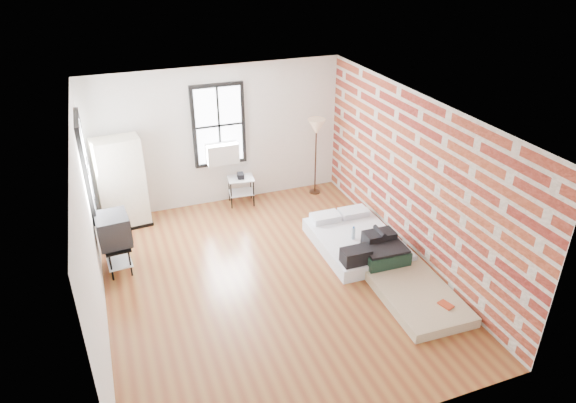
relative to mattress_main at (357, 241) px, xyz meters
name	(u,v)px	position (x,y,z in m)	size (l,w,h in m)	color
ground	(270,281)	(-1.74, -0.36, -0.16)	(6.00, 6.00, 0.00)	brown
room_shell	(274,172)	(-1.51, 0.00, 1.58)	(5.02, 6.02, 2.80)	silver
mattress_main	(357,241)	(0.00, 0.00, 0.00)	(1.36, 1.83, 0.58)	silver
mattress_bare	(405,281)	(0.19, -1.28, -0.03)	(1.12, 2.02, 0.43)	tan
wardrobe	(121,184)	(-3.71, 2.29, 0.71)	(0.92, 0.58, 1.75)	black
side_table	(241,183)	(-1.42, 2.36, 0.30)	(0.57, 0.48, 0.68)	black
floor_lamp	(316,131)	(0.19, 2.29, 1.24)	(0.35, 0.35, 1.64)	black
tv_stand	(114,231)	(-3.96, 0.85, 0.56)	(0.54, 0.73, 1.00)	black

